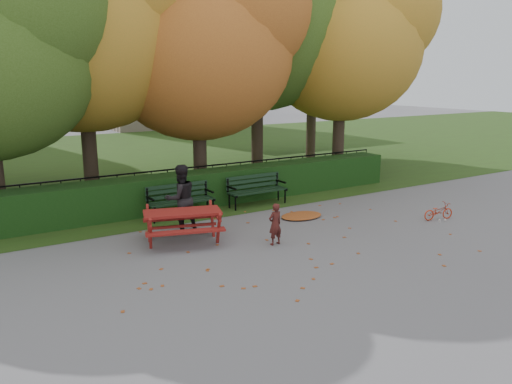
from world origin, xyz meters
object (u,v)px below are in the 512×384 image
tree_d (270,11)px  adult (181,198)px  bench_left (180,198)px  bicycle (438,211)px  tree_e (353,37)px  picnic_table (183,218)px  tree_g (322,38)px  child (275,224)px  tree_c (210,39)px  tree_b (94,15)px  bench_right (256,188)px

tree_d → adult: 9.04m
tree_d → bench_left: tree_d is taller
bench_left → bicycle: size_ratio=2.08×
tree_e → picnic_table: 10.57m
tree_g → bench_left: (-9.63, -6.06, -4.85)m
picnic_table → child: 2.10m
tree_c → tree_e: 5.70m
bench_left → picnic_table: (-0.81, -2.03, 0.05)m
tree_b → tree_e: (8.97, -0.98, -0.32)m
tree_c → bench_left: bearing=-133.4°
tree_b → child: bearing=-72.2°
bench_right → adult: size_ratio=1.09×
tree_b → tree_c: size_ratio=1.10×
bench_right → adult: adult is taller
tree_d → bench_left: bearing=-145.7°
tree_b → tree_c: bearing=-13.5°
child → tree_d: bearing=-127.6°
bench_right → picnic_table: 3.80m
tree_b → child: size_ratio=9.20×
tree_g → child: (-8.75, -9.33, -4.89)m
tree_b → bench_right: size_ratio=4.88×
bench_right → picnic_table: bearing=-147.6°
bench_right → picnic_table: bench_right is taller
tree_e → adult: tree_e is taller
tree_e → bicycle: bearing=-110.0°
tree_c → tree_d: size_ratio=0.84×
tree_b → tree_e: size_ratio=1.08×
bench_left → adult: adult is taller
tree_d → adult: bearing=-139.9°
bench_left → tree_c: bearing=46.6°
picnic_table → adult: size_ratio=1.24×
tree_d → picnic_table: bearing=-137.1°
tree_e → tree_b: bearing=173.8°
tree_d → tree_b: bearing=-175.6°
tree_d → tree_e: 3.15m
tree_b → bicycle: (6.81, -6.92, -5.18)m
tree_c → tree_g: 8.43m
child → adult: bearing=-60.7°
bench_left → adult: bearing=-112.0°
adult → tree_b: bearing=-84.2°
tree_c → adult: bearing=-126.9°
tree_g → bicycle: (-3.97, -9.93, -5.15)m
tree_d → child: (-4.29, -6.80, -5.50)m
tree_g → bench_left: size_ratio=4.75×
bench_left → bicycle: (5.67, -3.87, -0.29)m
bicycle → bench_right: bearing=53.3°
tree_e → bench_right: bearing=-159.1°
child → picnic_table: bearing=-41.5°
tree_e → tree_d: bearing=151.1°
tree_e → picnic_table: size_ratio=3.99×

